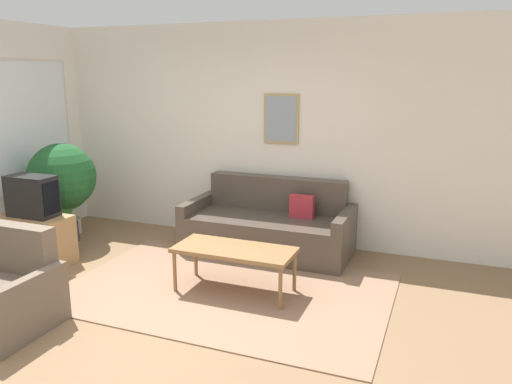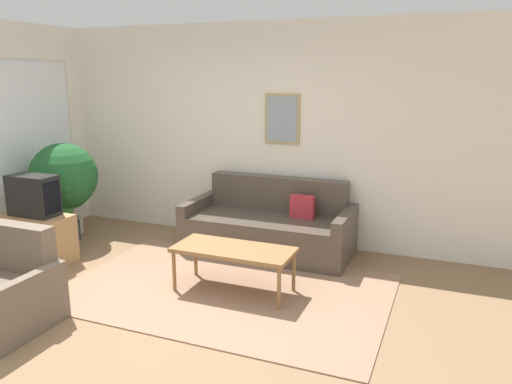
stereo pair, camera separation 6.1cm
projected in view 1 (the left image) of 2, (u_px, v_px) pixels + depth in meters
name	position (u px, v px, depth m)	size (l,w,h in m)	color
ground_plane	(143.00, 320.00, 4.32)	(16.00, 16.00, 0.00)	#846647
area_rug	(226.00, 290.00, 4.90)	(3.13, 2.04, 0.01)	#937056
wall_back	(251.00, 133.00, 6.27)	(8.00, 0.09, 2.70)	white
couch	(269.00, 227.00, 5.94)	(1.96, 0.90, 0.86)	#4C4238
coffee_table	(234.00, 252.00, 4.79)	(1.16, 0.51, 0.45)	olive
tv_stand	(37.00, 240.00, 5.56)	(0.80, 0.40, 0.55)	#A87F51
tv	(32.00, 196.00, 5.44)	(0.54, 0.28, 0.45)	black
armchair	(2.00, 297.00, 4.14)	(0.82, 0.76, 0.82)	#6B5B4C
potted_plant_tall	(62.00, 179.00, 6.17)	(0.82, 0.82, 1.25)	#383D42
potted_plant_by_window	(67.00, 191.00, 6.55)	(0.57, 0.57, 0.90)	beige
potted_plant_small	(56.00, 211.00, 6.25)	(0.41, 0.41, 0.67)	#383D42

